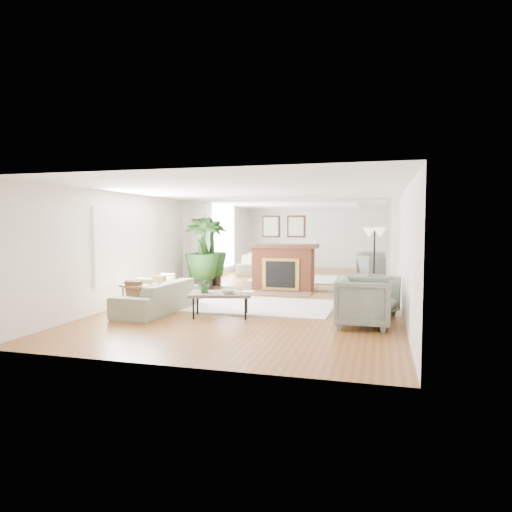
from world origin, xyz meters
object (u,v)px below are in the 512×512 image
(side_table, at_px, (140,289))
(floor_lamp, at_px, (374,238))
(sofa, at_px, (157,297))
(fireplace, at_px, (282,267))
(coffee_table, at_px, (221,295))
(potted_ficus, at_px, (202,251))
(armchair_front, at_px, (363,303))
(armchair_back, at_px, (370,295))

(side_table, relative_size, floor_lamp, 0.40)
(sofa, height_order, side_table, sofa)
(fireplace, xyz_separation_m, coffee_table, (-0.45, -3.65, -0.22))
(potted_ficus, bearing_deg, side_table, -86.36)
(fireplace, xyz_separation_m, floor_lamp, (2.40, -0.50, 0.81))
(armchair_front, xyz_separation_m, potted_ficus, (-4.51, 3.67, 0.64))
(sofa, xyz_separation_m, potted_ficus, (-0.37, 3.38, 0.76))
(fireplace, relative_size, coffee_table, 1.55)
(side_table, height_order, potted_ficus, potted_ficus)
(sofa, bearing_deg, potted_ficus, -170.20)
(coffee_table, bearing_deg, armchair_back, 17.94)
(sofa, height_order, armchair_back, armchair_back)
(potted_ficus, bearing_deg, sofa, -83.71)
(armchair_front, distance_m, floor_lamp, 3.49)
(side_table, bearing_deg, fireplace, 63.57)
(sofa, xyz_separation_m, floor_lamp, (4.27, 3.04, 1.15))
(coffee_table, xyz_separation_m, side_table, (-1.55, -0.37, 0.10))
(fireplace, relative_size, armchair_back, 2.30)
(sofa, bearing_deg, armchair_front, 89.55)
(fireplace, xyz_separation_m, armchair_front, (2.27, -3.83, -0.22))
(armchair_front, bearing_deg, fireplace, 29.42)
(floor_lamp, bearing_deg, armchair_front, -92.32)
(armchair_back, bearing_deg, coffee_table, 138.80)
(fireplace, relative_size, armchair_front, 2.15)
(fireplace, xyz_separation_m, potted_ficus, (-2.25, -0.16, 0.42))
(armchair_back, distance_m, floor_lamp, 2.48)
(fireplace, height_order, sofa, fireplace)
(armchair_back, distance_m, armchair_front, 1.09)
(coffee_table, xyz_separation_m, sofa, (-1.42, 0.11, -0.12))
(coffee_table, distance_m, sofa, 1.43)
(coffee_table, height_order, sofa, sofa)
(armchair_front, bearing_deg, side_table, 91.43)
(sofa, distance_m, side_table, 0.54)
(coffee_table, distance_m, floor_lamp, 4.38)
(armchair_back, bearing_deg, side_table, 137.21)
(fireplace, bearing_deg, floor_lamp, -11.73)
(coffee_table, xyz_separation_m, armchair_back, (2.82, 0.91, -0.03))
(fireplace, distance_m, side_table, 4.49)
(potted_ficus, xyz_separation_m, floor_lamp, (4.65, -0.34, 0.40))
(sofa, distance_m, armchair_front, 4.15)
(coffee_table, height_order, potted_ficus, potted_ficus)
(fireplace, distance_m, armchair_front, 4.45)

